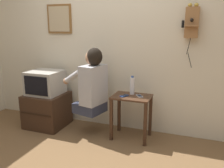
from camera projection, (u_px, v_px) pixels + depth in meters
ground_plane at (77, 164)px, 2.64m from camera, size 14.00×14.00×0.00m
wall_back at (113, 42)px, 3.41m from camera, size 6.80×0.05×2.55m
side_table at (131, 107)px, 3.18m from camera, size 0.51×0.37×0.60m
person at (92, 83)px, 3.23m from camera, size 0.57×0.49×0.91m
tv_stand at (47, 110)px, 3.63m from camera, size 0.57×0.56×0.51m
television at (45, 82)px, 3.54m from camera, size 0.47×0.45×0.35m
wall_phone_antique at (192, 22)px, 2.91m from camera, size 0.20×0.18×0.79m
framed_picture at (59, 19)px, 3.59m from camera, size 0.41×0.03×0.43m
cell_phone_held at (124, 96)px, 3.13m from camera, size 0.11×0.14×0.01m
cell_phone_spare at (140, 96)px, 3.12m from camera, size 0.12×0.14×0.01m
water_bottle at (132, 86)px, 3.20m from camera, size 0.06×0.06×0.25m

